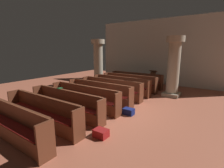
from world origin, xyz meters
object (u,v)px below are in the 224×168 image
object	(u,v)px
pew_row_3	(111,88)
pew_row_2	(121,85)
pew_row_8	(10,121)
pew_row_1	(129,82)
pew_row_5	(84,97)
pew_row_6	(66,103)
kneeler_box_red	(101,133)
lectern	(153,79)
kneeler_box_navy	(128,111)
pew_row_0	(136,80)
pew_row_7	(42,111)
pillar_far_side	(98,62)
pillar_aisle_side	(174,66)
pew_row_4	(99,92)
hymn_book	(60,88)

from	to	relation	value
pew_row_3	pew_row_2	bearing A→B (deg)	90.00
pew_row_8	pew_row_1	bearing A→B (deg)	90.00
pew_row_1	pew_row_2	world-z (taller)	same
pew_row_1	pew_row_5	world-z (taller)	same
pew_row_3	pew_row_8	bearing A→B (deg)	-90.00
pew_row_6	pew_row_5	bearing A→B (deg)	90.00
kneeler_box_red	lectern	bearing A→B (deg)	99.82
pew_row_2	pew_row_6	world-z (taller)	same
pew_row_1	pew_row_8	xyz separation A→B (m)	(0.00, -6.83, 0.00)
kneeler_box_navy	kneeler_box_red	xyz separation A→B (m)	(0.15, -1.88, -0.01)
pew_row_2	pew_row_0	bearing A→B (deg)	90.00
pew_row_0	pew_row_7	distance (m)	6.83
pillar_far_side	pillar_aisle_side	bearing A→B (deg)	-0.28
pew_row_0	pew_row_1	xyz separation A→B (m)	(0.00, -0.98, 0.00)
pew_row_2	pew_row_4	distance (m)	1.95
pew_row_0	pillar_far_side	world-z (taller)	pillar_far_side
pew_row_7	pillar_aisle_side	xyz separation A→B (m)	(2.54, 5.94, 1.13)
pew_row_0	pew_row_4	distance (m)	3.90
pew_row_1	pillar_aisle_side	bearing A→B (deg)	1.99
kneeler_box_navy	kneeler_box_red	bearing A→B (deg)	-85.37
pillar_aisle_side	kneeler_box_red	distance (m)	5.68
pew_row_4	kneeler_box_navy	distance (m)	2.02
pew_row_3	pew_row_7	distance (m)	3.90
pew_row_8	pillar_far_side	distance (m)	7.47
pew_row_7	lectern	distance (m)	7.76
pew_row_2	pew_row_7	bearing A→B (deg)	-90.00
pew_row_0	hymn_book	xyz separation A→B (m)	(-0.53, -5.67, 0.46)
pillar_aisle_side	kneeler_box_navy	distance (m)	3.93
pillar_far_side	pew_row_1	bearing A→B (deg)	-2.60
pew_row_7	pew_row_6	bearing A→B (deg)	90.00
pew_row_0	pew_row_6	xyz separation A→B (m)	(0.00, -5.86, 0.00)
pew_row_4	pew_row_8	world-z (taller)	same
pew_row_0	pew_row_2	world-z (taller)	same
pew_row_3	lectern	bearing A→B (deg)	78.04
pillar_aisle_side	pew_row_4	bearing A→B (deg)	-130.15
pew_row_4	hymn_book	xyz separation A→B (m)	(-0.53, -1.77, 0.46)
pew_row_7	hymn_book	bearing A→B (deg)	114.38
pew_row_7	kneeler_box_navy	size ratio (longest dim) A/B	8.59
pew_row_4	pew_row_6	world-z (taller)	same
pew_row_4	pillar_far_side	xyz separation A→B (m)	(-2.49, 3.04, 1.13)
pew_row_1	pew_row_2	distance (m)	0.98
pew_row_7	kneeler_box_navy	bearing A→B (deg)	51.15
pew_row_5	pillar_aisle_side	bearing A→B (deg)	57.49
pew_row_6	pew_row_2	bearing A→B (deg)	90.00
pew_row_3	pillar_far_side	xyz separation A→B (m)	(-2.49, 2.07, 1.13)
pew_row_3	pillar_aisle_side	distance (m)	3.45
pew_row_1	hymn_book	xyz separation A→B (m)	(-0.53, -4.69, 0.46)
pew_row_2	lectern	distance (m)	2.95
pew_row_2	pew_row_5	world-z (taller)	same
kneeler_box_red	pew_row_0	bearing A→B (deg)	107.98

